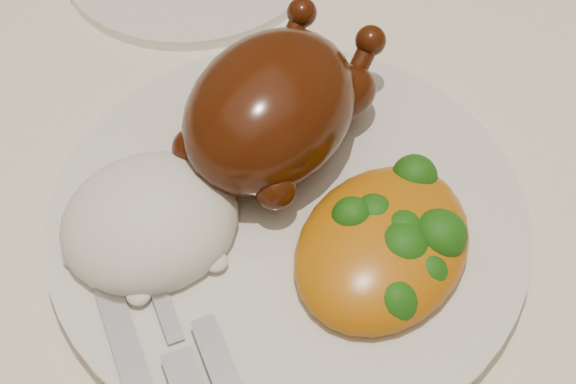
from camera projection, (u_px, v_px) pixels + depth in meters
dining_table at (153, 302)px, 0.58m from camera, size 1.60×0.90×0.76m
tablecloth at (138, 246)px, 0.52m from camera, size 1.73×1.03×0.18m
dinner_plate at (288, 218)px, 0.49m from camera, size 0.31×0.31×0.01m
roast_chicken at (274, 106)px, 0.49m from camera, size 0.17×0.13×0.08m
rice_mound at (150, 222)px, 0.47m from camera, size 0.12×0.11×0.06m
mac_and_cheese at (390, 241)px, 0.46m from camera, size 0.15×0.13×0.05m
cutlery at (184, 366)px, 0.42m from camera, size 0.06×0.19×0.01m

